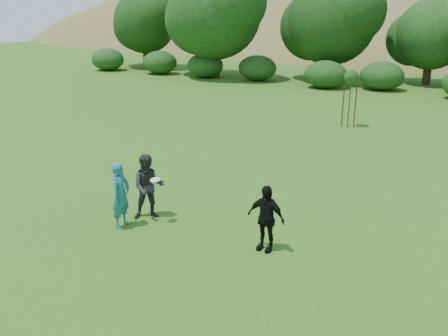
{
  "coord_description": "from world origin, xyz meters",
  "views": [
    {
      "loc": [
        6.51,
        -9.82,
        5.86
      ],
      "look_at": [
        0.0,
        3.0,
        1.1
      ],
      "focal_mm": 40.0,
      "sensor_mm": 36.0,
      "label": 1
    }
  ],
  "objects_px": {
    "player_grey": "(149,187)",
    "player_black": "(266,218)",
    "sapling": "(351,78)",
    "player_teal": "(121,195)"
  },
  "relations": [
    {
      "from": "sapling",
      "to": "player_teal",
      "type": "bearing_deg",
      "value": -100.64
    },
    {
      "from": "player_teal",
      "to": "player_grey",
      "type": "relative_size",
      "value": 0.98
    },
    {
      "from": "player_grey",
      "to": "sapling",
      "type": "bearing_deg",
      "value": 43.41
    },
    {
      "from": "player_teal",
      "to": "player_grey",
      "type": "xyz_separation_m",
      "value": [
        0.32,
        0.84,
        0.02
      ]
    },
    {
      "from": "player_teal",
      "to": "sapling",
      "type": "relative_size",
      "value": 0.65
    },
    {
      "from": "player_black",
      "to": "player_grey",
      "type": "bearing_deg",
      "value": -178.95
    },
    {
      "from": "player_grey",
      "to": "player_black",
      "type": "relative_size",
      "value": 1.11
    },
    {
      "from": "player_black",
      "to": "sapling",
      "type": "bearing_deg",
      "value": 101.37
    },
    {
      "from": "player_grey",
      "to": "player_black",
      "type": "height_order",
      "value": "player_grey"
    },
    {
      "from": "sapling",
      "to": "player_black",
      "type": "bearing_deg",
      "value": -84.63
    }
  ]
}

